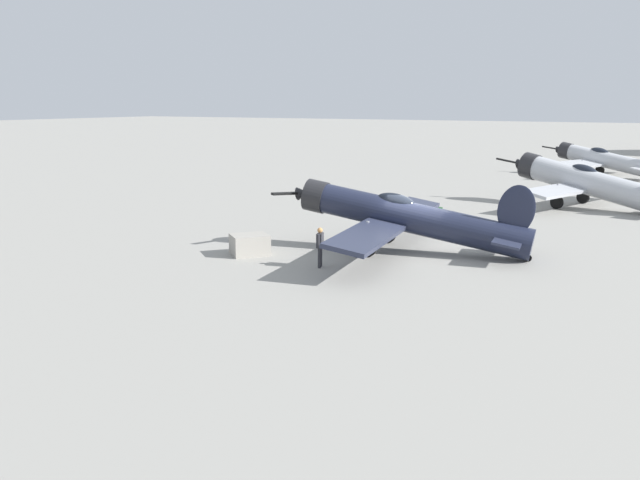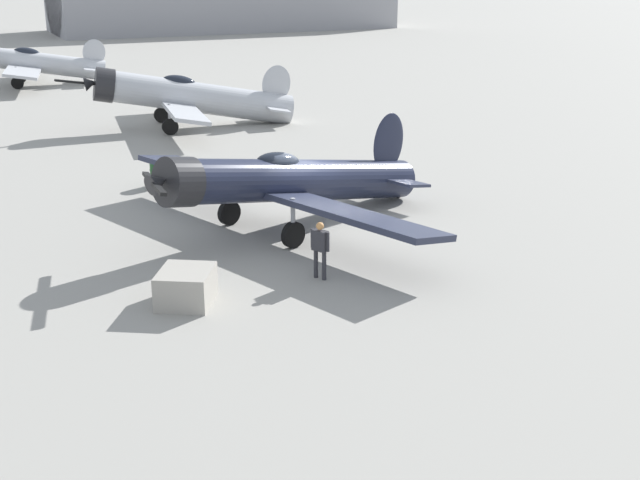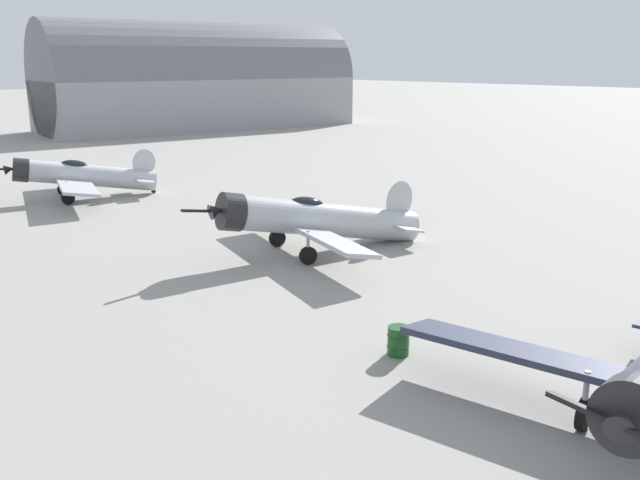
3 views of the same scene
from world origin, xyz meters
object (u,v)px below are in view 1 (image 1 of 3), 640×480
object	(u,v)px
airplane_foreground	(406,217)
equipment_crate	(250,245)
fuel_drum	(436,216)
ground_crew_mechanic	(320,243)
airplane_mid_apron	(590,183)
airplane_far_line	(603,160)

from	to	relation	value
airplane_foreground	equipment_crate	distance (m)	6.83
airplane_foreground	equipment_crate	size ratio (longest dim) A/B	6.59
fuel_drum	equipment_crate	bearing A→B (deg)	-21.64
airplane_foreground	ground_crew_mechanic	size ratio (longest dim) A/B	8.27
ground_crew_mechanic	fuel_drum	bearing A→B (deg)	-109.62
airplane_foreground	airplane_mid_apron	distance (m)	17.84
ground_crew_mechanic	equipment_crate	world-z (taller)	ground_crew_mechanic
airplane_mid_apron	fuel_drum	distance (m)	11.73
ground_crew_mechanic	fuel_drum	size ratio (longest dim) A/B	1.79
airplane_far_line	fuel_drum	world-z (taller)	airplane_far_line
airplane_foreground	equipment_crate	world-z (taller)	airplane_foreground
airplane_far_line	fuel_drum	size ratio (longest dim) A/B	12.26
airplane_mid_apron	airplane_far_line	world-z (taller)	airplane_mid_apron
airplane_mid_apron	airplane_foreground	bearing A→B (deg)	91.39
airplane_mid_apron	fuel_drum	bearing A→B (deg)	75.46
airplane_far_line	ground_crew_mechanic	bearing A→B (deg)	103.40
airplane_foreground	equipment_crate	xyz separation A→B (m)	(3.80, -5.57, -1.09)
airplane_mid_apron	ground_crew_mechanic	world-z (taller)	airplane_mid_apron
airplane_far_line	fuel_drum	distance (m)	29.59
airplane_foreground	airplane_far_line	bearing A→B (deg)	-103.34
airplane_far_line	equipment_crate	xyz separation A→B (m)	(40.27, -8.86, -1.06)
airplane_foreground	fuel_drum	world-z (taller)	airplane_foreground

